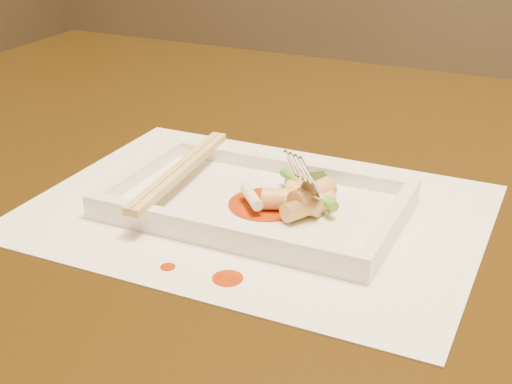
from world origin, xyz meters
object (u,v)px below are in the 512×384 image
at_px(table, 352,273).
at_px(plate_base, 256,206).
at_px(chopstick_a, 177,169).
at_px(placemat, 256,211).
at_px(fork, 340,130).

height_order(table, plate_base, plate_base).
bearing_deg(table, chopstick_a, -147.12).
bearing_deg(placemat, fork, 14.42).
height_order(placemat, chopstick_a, chopstick_a).
bearing_deg(plate_base, chopstick_a, 180.00).
bearing_deg(table, placemat, -124.64).
bearing_deg(chopstick_a, placemat, 0.00).
relative_size(table, fork, 10.00).
height_order(table, fork, fork).
height_order(placemat, plate_base, plate_base).
relative_size(placemat, chopstick_a, 2.09).
xyz_separation_m(placemat, plate_base, (0.00, 0.00, 0.00)).
bearing_deg(placemat, plate_base, 0.00).
height_order(table, chopstick_a, chopstick_a).
bearing_deg(table, plate_base, -124.64).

